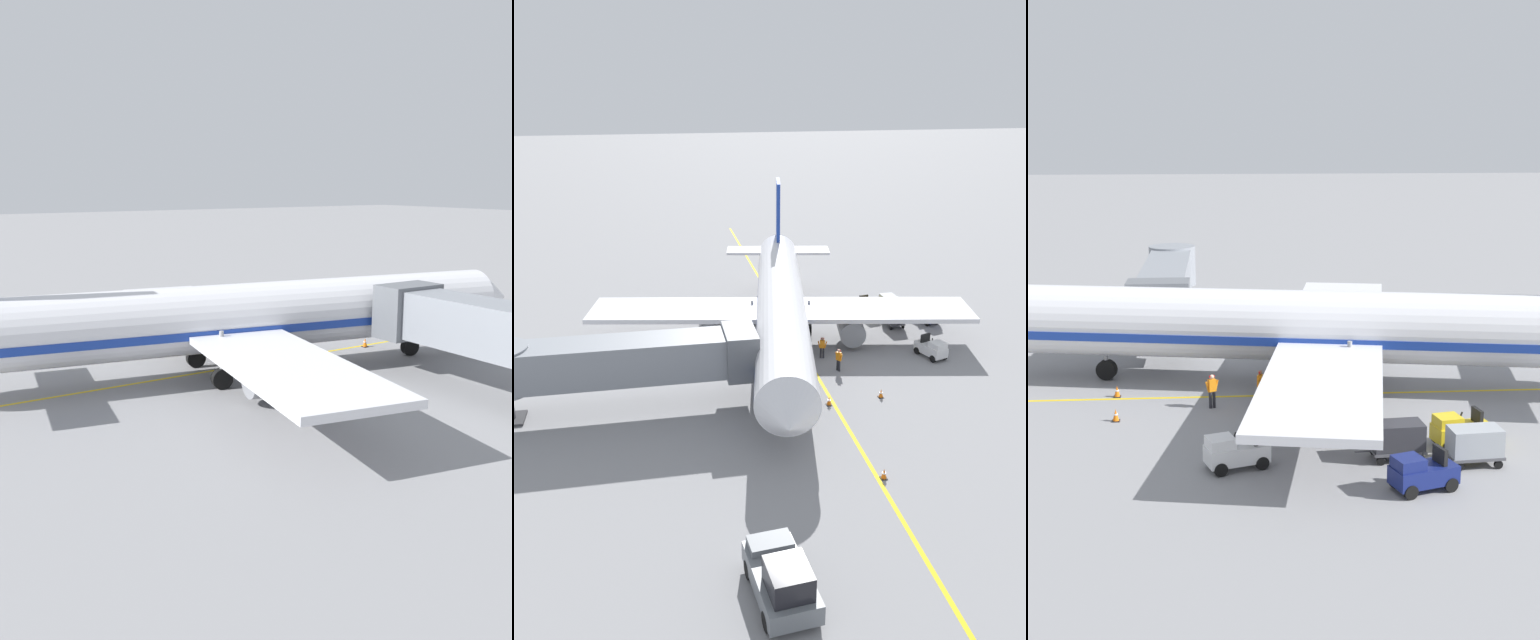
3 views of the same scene
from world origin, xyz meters
TOP-DOWN VIEW (x-y plane):
  - ground_plane at (0.00, 0.00)m, footprint 400.00×400.00m
  - gate_lead_in_line at (0.00, 0.00)m, footprint 0.24×80.00m
  - parked_airliner at (1.38, 1.67)m, footprint 30.45×37.19m
  - baggage_tug_lead at (-7.60, -3.46)m, footprint 1.70×2.68m
  - baggage_tug_trailing at (-9.34, 6.24)m, footprint 1.95×2.75m
  - baggage_tug_spare at (-11.96, -0.77)m, footprint 1.94×2.75m
  - baggage_cart_front at (-8.84, -0.47)m, footprint 1.47×2.94m
  - baggage_cart_second_in_train at (-9.67, -3.47)m, footprint 1.47×2.94m
  - ground_crew_wing_walker at (-1.15, 4.83)m, footprint 0.72×0.34m
  - ground_crew_loader at (-1.72, 7.20)m, footprint 0.42×0.68m
  - ground_crew_marshaller at (-4.23, 1.16)m, footprint 0.41×0.69m
  - safety_cone_nose_left at (0.34, 12.04)m, footprint 0.36×0.36m
  - safety_cone_nose_right at (-3.33, 11.68)m, footprint 0.36×0.36m
  - safety_cone_wing_tip at (-0.31, 20.39)m, footprint 0.36×0.36m

SIDE VIEW (x-z plane):
  - ground_plane at x=0.00m, z-range 0.00..0.00m
  - gate_lead_in_line at x=0.00m, z-range 0.00..0.01m
  - safety_cone_nose_left at x=0.34m, z-range -0.01..0.58m
  - safety_cone_nose_right at x=-3.33m, z-range -0.01..0.58m
  - safety_cone_wing_tip at x=-0.31m, z-range -0.01..0.58m
  - baggage_tug_lead at x=-7.60m, z-range -0.10..1.52m
  - baggage_tug_trailing at x=-9.34m, z-range -0.10..1.52m
  - baggage_tug_spare at x=-11.96m, z-range -0.10..1.52m
  - baggage_cart_front at x=-8.84m, z-range 0.16..1.74m
  - baggage_cart_second_in_train at x=-9.67m, z-range 0.16..1.74m
  - ground_crew_wing_walker at x=-1.15m, z-range 0.11..1.80m
  - ground_crew_loader at x=-1.72m, z-range 0.11..1.80m
  - ground_crew_marshaller at x=-4.23m, z-range 0.11..1.80m
  - parked_airliner at x=1.38m, z-range -2.13..8.50m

